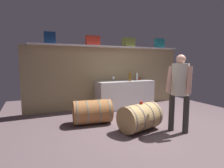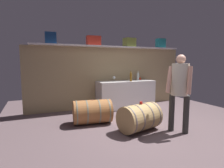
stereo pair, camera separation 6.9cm
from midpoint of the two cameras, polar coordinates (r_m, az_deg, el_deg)
ground_plane at (r=4.62m, az=9.13°, el=-11.82°), size 6.45×8.18×0.02m
back_wall_panel at (r=6.06m, az=-0.15°, el=2.03°), size 5.25×0.10×1.91m
high_shelf_board at (r=5.92m, az=0.43°, el=11.35°), size 4.83×0.40×0.03m
toolcase_navy at (r=5.48m, az=-17.96°, el=13.23°), size 0.31×0.26×0.31m
toolcase_red at (r=5.72m, az=-5.33°, el=13.07°), size 0.42×0.22×0.28m
toolcase_olive at (r=6.20m, az=5.68°, el=12.55°), size 0.36×0.31×0.28m
toolcase_teal at (r=6.88m, az=14.96°, el=11.95°), size 0.31×0.22×0.32m
work_cabinet at (r=5.96m, az=4.57°, el=-3.17°), size 1.84×0.61×0.86m
wine_bottle_clear at (r=6.16m, az=8.31°, el=2.39°), size 0.07×0.07×0.29m
wine_bottle_amber at (r=5.77m, az=6.12°, el=2.27°), size 0.07×0.07×0.33m
wine_glass at (r=5.81m, az=1.00°, el=1.95°), size 0.09×0.09×0.16m
red_funnel at (r=6.39m, az=8.88°, el=1.78°), size 0.11×0.11×0.10m
wine_barrel_near at (r=4.05m, az=8.92°, el=-10.06°), size 0.96×0.76×0.58m
wine_barrel_far at (r=4.47m, az=-5.61°, el=-8.45°), size 0.95×0.66×0.57m
tasting_cup at (r=3.99m, az=9.39°, el=-5.71°), size 0.06×0.06×0.05m
winemaker_pouring at (r=4.03m, az=20.54°, el=-0.36°), size 0.50×0.51×1.60m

